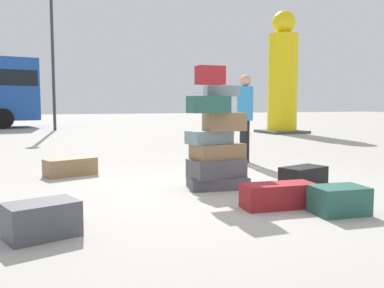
{
  "coord_description": "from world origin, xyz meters",
  "views": [
    {
      "loc": [
        -2.3,
        -4.88,
        1.13
      ],
      "look_at": [
        0.04,
        1.15,
        0.51
      ],
      "focal_mm": 39.94,
      "sensor_mm": 36.0,
      "label": 1
    }
  ],
  "objects": [
    {
      "name": "yellow_dummy_statue",
      "position": [
        6.73,
        8.97,
        2.03
      ],
      "size": [
        1.55,
        1.55,
        4.54
      ],
      "color": "yellow",
      "rests_on": "ground"
    },
    {
      "name": "lamp_post",
      "position": [
        -1.21,
        13.75,
        4.21
      ],
      "size": [
        0.36,
        0.36,
        6.52
      ],
      "color": "#333338",
      "rests_on": "ground"
    },
    {
      "name": "suitcase_teal_white_trunk",
      "position": [
        0.64,
        -1.44,
        0.14
      ],
      "size": [
        0.56,
        0.43,
        0.28
      ],
      "primitive_type": "cube",
      "rotation": [
        0.0,
        0.0,
        -0.09
      ],
      "color": "#26594C",
      "rests_on": "ground"
    },
    {
      "name": "suitcase_charcoal_foreground_far",
      "position": [
        -2.21,
        -1.15,
        0.15
      ],
      "size": [
        0.67,
        0.54,
        0.3
      ],
      "primitive_type": "cube",
      "rotation": [
        0.0,
        0.0,
        0.31
      ],
      "color": "#4C4C51",
      "rests_on": "ground"
    },
    {
      "name": "suitcase_black_foreground_near",
      "position": [
        1.23,
        -0.03,
        0.13
      ],
      "size": [
        0.71,
        0.51,
        0.26
      ],
      "primitive_type": "cube",
      "rotation": [
        0.0,
        0.0,
        0.27
      ],
      "color": "black",
      "rests_on": "ground"
    },
    {
      "name": "suitcase_maroon_upright_blue",
      "position": [
        0.21,
        -0.99,
        0.13
      ],
      "size": [
        0.82,
        0.4,
        0.26
      ],
      "primitive_type": "cube",
      "rotation": [
        0.0,
        0.0,
        -0.09
      ],
      "color": "maroon",
      "rests_on": "ground"
    },
    {
      "name": "suitcase_tower",
      "position": [
        0.01,
        0.21,
        0.59
      ],
      "size": [
        0.86,
        0.57,
        1.59
      ],
      "color": "#4C4C51",
      "rests_on": "ground"
    },
    {
      "name": "person_bearded_onlooker",
      "position": [
        1.52,
        2.22,
        0.98
      ],
      "size": [
        0.3,
        0.3,
        1.65
      ],
      "rotation": [
        0.0,
        0.0,
        -2.37
      ],
      "color": "black",
      "rests_on": "ground"
    },
    {
      "name": "ground_plane",
      "position": [
        0.0,
        0.0,
        0.0
      ],
      "size": [
        80.0,
        80.0,
        0.0
      ],
      "primitive_type": "plane",
      "color": "#ADA89E"
    },
    {
      "name": "suitcase_brown_right_side",
      "position": [
        -1.69,
        1.95,
        0.14
      ],
      "size": [
        0.84,
        0.57,
        0.27
      ],
      "primitive_type": "cube",
      "rotation": [
        0.0,
        0.0,
        0.33
      ],
      "color": "olive",
      "rests_on": "ground"
    }
  ]
}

